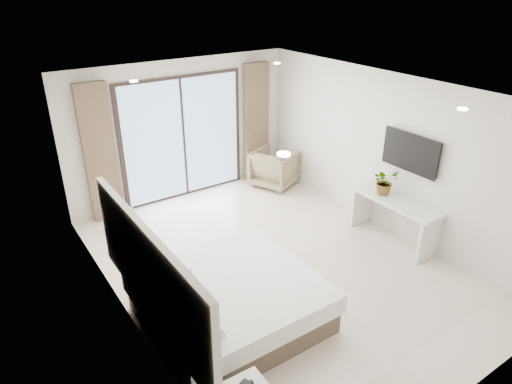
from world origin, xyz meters
The scene contains 6 objects.
ground centered at (0.00, 0.00, 0.00)m, with size 6.20×6.20×0.00m, color beige.
room_shell centered at (-0.20, 0.67, 1.58)m, with size 4.62×6.22×2.72m.
bed centered at (-1.25, -0.70, 0.31)m, with size 2.11×2.01×0.73m.
console_desk centered at (2.04, -0.52, 0.56)m, with size 0.49×1.57×0.77m.
plant centered at (2.04, -0.25, 0.95)m, with size 0.41×0.45×0.35m, color #33662D.
armchair centered at (1.74, 2.40, 0.43)m, with size 0.83×0.78×0.85m, color #827655.
Camera 1 is at (-3.58, -4.73, 4.09)m, focal length 32.00 mm.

